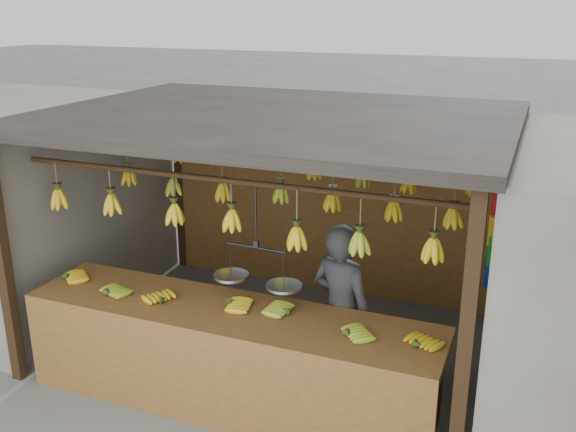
% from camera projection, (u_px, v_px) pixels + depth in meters
% --- Properties ---
extents(ground, '(80.00, 80.00, 0.00)m').
position_uv_depth(ground, '(277.00, 343.00, 6.67)').
color(ground, '#5B5B57').
extents(stall, '(4.30, 3.30, 2.40)m').
position_uv_depth(stall, '(289.00, 151.00, 6.33)').
color(stall, black).
rests_on(stall, ground).
extents(counter, '(3.63, 0.83, 0.96)m').
position_uv_depth(counter, '(223.00, 337.00, 5.34)').
color(counter, brown).
rests_on(counter, ground).
extents(hanging_bananas, '(3.61, 2.25, 0.39)m').
position_uv_depth(hanging_bananas, '(277.00, 194.00, 6.16)').
color(hanging_bananas, gold).
rests_on(hanging_bananas, ground).
extents(balance_scale, '(0.79, 0.32, 0.85)m').
position_uv_depth(balance_scale, '(257.00, 276.00, 5.32)').
color(balance_scale, black).
rests_on(balance_scale, ground).
extents(vendor, '(0.68, 0.54, 1.61)m').
position_uv_depth(vendor, '(341.00, 311.00, 5.58)').
color(vendor, '#262628').
rests_on(vendor, ground).
extents(bag_bundles, '(0.08, 0.26, 1.14)m').
position_uv_depth(bag_bundles, '(493.00, 236.00, 6.85)').
color(bag_bundles, red).
rests_on(bag_bundles, ground).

